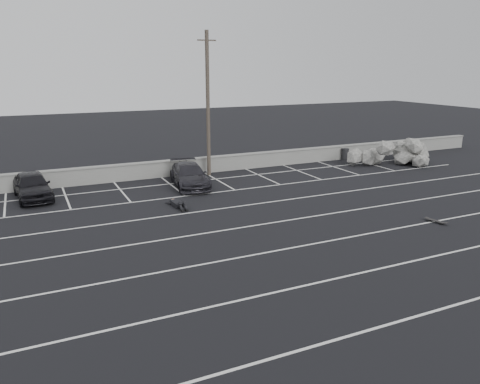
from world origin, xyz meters
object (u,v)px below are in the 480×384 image
car_left (32,186)px  riprap_pile (402,155)px  car_right (190,175)px  skateboard (436,221)px  trash_bin (345,154)px  person (176,201)px  utility_pole (208,104)px

car_left → riprap_pile: size_ratio=0.66×
car_right → skateboard: bearing=-46.4°
car_left → skateboard: car_left is taller
car_right → trash_bin: bearing=19.0°
person → trash_bin: bearing=18.8°
car_left → riprap_pile: (24.82, -1.23, -0.11)m
car_right → riprap_pile: (16.28, -0.20, -0.05)m
car_right → riprap_pile: riprap_pile is taller
car_right → trash_bin: (13.32, 2.61, -0.22)m
trash_bin → skateboard: trash_bin is taller
trash_bin → riprap_pile: riprap_pile is taller
car_left → trash_bin: 21.92m
trash_bin → riprap_pile: size_ratio=0.14×
car_left → skateboard: 20.55m
car_left → person: bearing=-40.0°
utility_pole → riprap_pile: utility_pole is taller
trash_bin → car_right: bearing=-168.9°
utility_pole → skateboard: (5.92, -13.36, -4.49)m
riprap_pile → person: 18.53m
riprap_pile → person: size_ratio=2.64×
riprap_pile → person: (-18.22, -3.31, -0.38)m
person → skateboard: person is taller
car_right → utility_pole: size_ratio=0.51×
car_right → utility_pole: bearing=54.6°
trash_bin → riprap_pile: 4.09m
car_left → utility_pole: bearing=1.0°
trash_bin → car_left: bearing=-175.8°
person → skateboard: size_ratio=2.71×
person → skateboard: 12.54m
trash_bin → skateboard: size_ratio=0.98×
trash_bin → utility_pole: bearing=-178.0°
car_left → car_right: 8.61m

